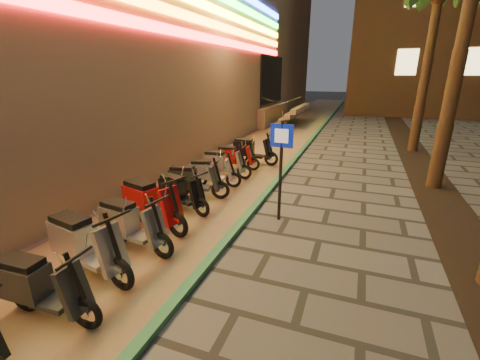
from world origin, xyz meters
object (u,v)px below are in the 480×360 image
at_px(scooter_6, 149,203).
at_px(scooter_10, 222,163).
at_px(scooter_3, 39,286).
at_px(scooter_5, 129,224).
at_px(pedestrian_sign, 281,158).
at_px(scooter_4, 84,244).
at_px(scooter_11, 233,157).
at_px(scooter_9, 209,172).
at_px(scooter_7, 179,192).
at_px(scooter_12, 250,150).
at_px(scooter_8, 192,180).

distance_m(scooter_6, scooter_10, 3.79).
bearing_deg(scooter_3, scooter_5, 89.48).
bearing_deg(pedestrian_sign, scooter_6, -151.20).
xyz_separation_m(scooter_3, scooter_4, (-0.22, 1.01, 0.07)).
distance_m(scooter_4, scooter_11, 6.64).
xyz_separation_m(scooter_3, scooter_9, (-0.17, 5.67, -0.03)).
height_order(scooter_7, scooter_12, scooter_12).
bearing_deg(scooter_8, scooter_9, 72.86).
height_order(scooter_5, scooter_10, scooter_5).
height_order(scooter_3, scooter_6, scooter_6).
relative_size(scooter_6, scooter_10, 1.15).
relative_size(scooter_6, scooter_9, 1.22).
relative_size(scooter_7, scooter_10, 0.97).
height_order(pedestrian_sign, scooter_12, pedestrian_sign).
distance_m(scooter_8, scooter_9, 0.95).
bearing_deg(scooter_3, scooter_9, 89.28).
relative_size(scooter_3, scooter_7, 1.04).
distance_m(scooter_5, scooter_7, 1.95).
bearing_deg(scooter_10, pedestrian_sign, -49.21).
bearing_deg(scooter_6, scooter_10, 104.74).
height_order(scooter_8, scooter_11, scooter_8).
bearing_deg(scooter_6, scooter_3, -68.91).
relative_size(scooter_4, scooter_5, 1.08).
height_order(pedestrian_sign, scooter_5, pedestrian_sign).
xyz_separation_m(scooter_4, scooter_12, (0.33, 7.57, -0.03)).
distance_m(pedestrian_sign, scooter_4, 4.17).
relative_size(scooter_4, scooter_8, 1.11).
bearing_deg(scooter_3, scooter_10, 89.24).
bearing_deg(scooter_4, scooter_6, 101.79).
height_order(scooter_4, scooter_10, scooter_4).
bearing_deg(scooter_9, scooter_6, -108.43).
distance_m(scooter_5, scooter_11, 5.69).
distance_m(scooter_4, scooter_10, 5.65).
bearing_deg(scooter_7, scooter_11, 106.90).
distance_m(pedestrian_sign, scooter_9, 3.06).
height_order(scooter_4, scooter_8, scooter_4).
distance_m(scooter_3, scooter_10, 6.66).
bearing_deg(scooter_11, scooter_5, -97.40).
bearing_deg(scooter_4, pedestrian_sign, 61.96).
bearing_deg(scooter_5, scooter_6, 110.43).
bearing_deg(scooter_11, scooter_12, 62.92).
bearing_deg(scooter_9, scooter_5, -104.86).
bearing_deg(scooter_7, scooter_6, -81.35).
relative_size(scooter_3, scooter_6, 0.88).
xyz_separation_m(scooter_9, scooter_12, (0.29, 2.91, 0.06)).
distance_m(scooter_6, scooter_7, 1.05).
distance_m(scooter_5, scooter_9, 3.72).
height_order(pedestrian_sign, scooter_11, pedestrian_sign).
bearing_deg(scooter_8, scooter_10, 75.46).
xyz_separation_m(scooter_4, scooter_8, (-0.02, 3.71, -0.06)).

